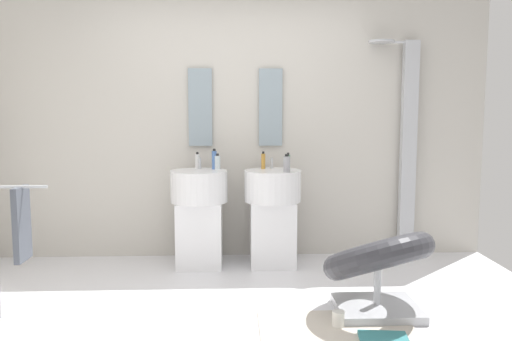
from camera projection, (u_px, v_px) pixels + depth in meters
name	position (u px, v px, depth m)	size (l,w,h in m)	color
ground_plane	(237.00, 323.00, 3.49)	(4.80, 3.60, 0.04)	silver
rear_partition	(236.00, 121.00, 4.97)	(4.80, 0.10, 2.60)	beige
pedestal_sink_left	(199.00, 213.00, 4.67)	(0.51, 0.51, 0.97)	white
pedestal_sink_right	(273.00, 212.00, 4.70)	(0.51, 0.51, 0.97)	white
vanity_mirror_left	(200.00, 107.00, 4.88)	(0.22, 0.03, 0.72)	#8C9EA8
vanity_mirror_right	(271.00, 107.00, 4.90)	(0.22, 0.03, 0.72)	#8C9EA8
shower_column	(407.00, 144.00, 4.95)	(0.49, 0.24, 2.05)	#B7BABF
lounge_chair	(378.00, 264.00, 3.59)	(1.08, 1.08, 0.65)	#B7BABF
towel_rack	(18.00, 227.00, 3.47)	(0.37, 0.22, 0.95)	#B7BABF
area_rug	(339.00, 334.00, 3.27)	(1.00, 0.75, 0.01)	beige
magazine_teal	(384.00, 339.00, 3.16)	(0.29, 0.20, 0.02)	teal
coffee_mug	(338.00, 319.00, 3.37)	(0.08, 0.08, 0.10)	white
soap_bottle_white	(197.00, 161.00, 4.81)	(0.04, 0.04, 0.15)	white
soap_bottle_grey	(287.00, 164.00, 4.50)	(0.06, 0.06, 0.16)	#99999E
soap_bottle_clear	(217.00, 162.00, 4.72)	(0.06, 0.06, 0.14)	silver
soap_bottle_amber	(263.00, 161.00, 4.76)	(0.04, 0.04, 0.16)	#C68C38
soap_bottle_blue	(214.00, 160.00, 4.72)	(0.04, 0.04, 0.19)	#4C72B7
soap_bottle_green	(288.00, 163.00, 4.54)	(0.04, 0.04, 0.17)	#59996B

